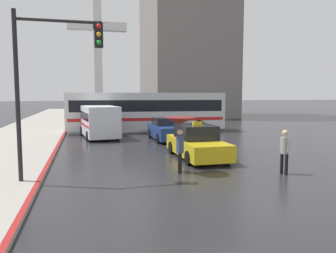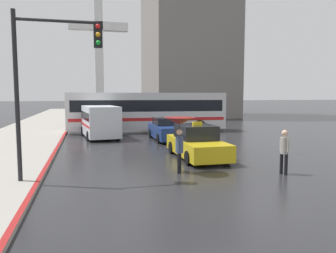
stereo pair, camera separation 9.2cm
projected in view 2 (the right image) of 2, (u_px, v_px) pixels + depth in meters
ground_plane at (212, 202)px, 8.94m from camera, size 300.00×300.00×0.00m
taxi at (197, 143)px, 15.16m from camera, size 1.91×4.47×1.68m
sedan_red at (167, 130)px, 21.19m from camera, size 1.91×4.25×1.41m
ambulance_van at (99, 120)px, 22.44m from camera, size 2.63×5.29×2.16m
city_bus at (147, 110)px, 25.72m from camera, size 12.25×3.22×3.07m
pedestrian_with_umbrella at (179, 127)px, 12.11m from camera, size 1.17×1.17×2.09m
pedestrian_man at (284, 149)px, 11.98m from camera, size 0.33×0.43×1.65m
traffic_light at (51, 66)px, 10.58m from camera, size 2.79×0.38×5.59m
building_tower_near at (188, 15)px, 43.94m from camera, size 10.67×12.40×27.19m
monument_cross at (99, 47)px, 35.84m from camera, size 6.32×0.90×14.36m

